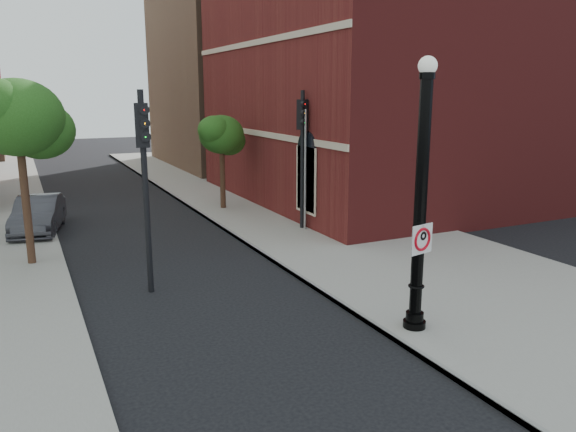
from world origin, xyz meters
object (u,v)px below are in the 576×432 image
no_parking_sign (422,239)px  traffic_signal_right (303,138)px  lamppost (420,212)px  parked_car (38,215)px  traffic_signal_left (144,159)px

no_parking_sign → traffic_signal_right: size_ratio=0.12×
lamppost → parked_car: size_ratio=1.41×
parked_car → traffic_signal_right: 10.63m
lamppost → traffic_signal_left: 7.17m
lamppost → traffic_signal_right: lamppost is taller
no_parking_sign → traffic_signal_right: (2.09, 9.79, 1.41)m
no_parking_sign → traffic_signal_left: 7.35m
no_parking_sign → parked_car: (-7.25, 13.93, -1.52)m
lamppost → traffic_signal_right: (2.06, 9.64, 0.84)m
traffic_signal_left → traffic_signal_right: bearing=46.9°
traffic_signal_right → traffic_signal_left: bearing=-166.5°
parked_car → lamppost: bearing=-50.8°
traffic_signal_left → traffic_signal_right: traffic_signal_left is taller
no_parking_sign → traffic_signal_left: traffic_signal_left is taller
no_parking_sign → traffic_signal_left: (-4.79, 5.39, 1.42)m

